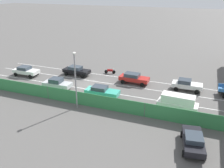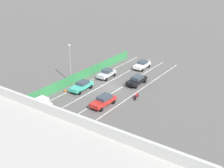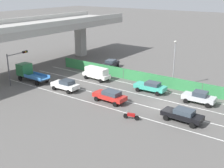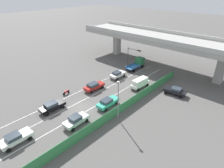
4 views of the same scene
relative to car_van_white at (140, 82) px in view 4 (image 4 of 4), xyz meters
name	(u,v)px [view 4 (image 4 of 4)]	position (x,y,z in m)	size (l,w,h in m)	color
ground_plane	(80,108)	(-3.47, -13.98, -1.18)	(300.00, 300.00, 0.00)	#565451
lane_line_left_edge	(80,91)	(-8.36, -10.00, -1.17)	(0.14, 43.95, 0.01)	silver
lane_line_mid_left	(90,96)	(-5.10, -10.00, -1.17)	(0.14, 43.95, 0.01)	silver
lane_line_mid_right	(102,102)	(-1.84, -10.00, -1.17)	(0.14, 43.95, 0.01)	silver
lane_line_right_edge	(114,109)	(1.42, -10.00, -1.17)	(0.14, 43.95, 0.01)	silver
elevated_overpass	(161,40)	(-3.47, 13.97, 6.08)	(48.16, 10.67, 8.97)	#A09E99
green_fence	(121,108)	(3.01, -10.00, -0.28)	(0.10, 40.05, 1.79)	#338447
car_van_white	(140,82)	(0.00, 0.00, 0.00)	(2.16, 4.89, 2.05)	silver
car_sedan_white	(15,138)	(-3.31, -25.65, -0.29)	(2.11, 4.42, 1.59)	white
car_sedan_silver	(76,120)	(-0.22, -17.37, -0.27)	(2.10, 4.29, 1.69)	#B7BABC
car_hatchback_white	(118,74)	(-6.81, 0.41, -0.28)	(2.04, 4.29, 1.64)	silver
car_sedan_red	(94,86)	(-6.62, -7.57, -0.27)	(2.11, 4.68, 1.61)	red
car_taxi_teal	(108,102)	(-0.11, -10.14, -0.30)	(2.09, 4.70, 1.57)	teal
car_sedan_black	(52,106)	(-6.61, -17.74, -0.30)	(2.07, 4.70, 1.56)	black
flatbed_truck_blue	(138,63)	(-6.84, 8.79, 0.20)	(2.27, 5.90, 2.71)	black
motorcycle	(66,92)	(-9.52, -12.71, -0.72)	(0.69, 1.92, 0.93)	black
parked_sedan_dark	(175,91)	(7.09, 2.34, -0.32)	(4.74, 2.59, 1.53)	black
traffic_light	(133,53)	(-8.87, 8.88, 2.47)	(4.05, 0.48, 5.05)	#47474C
street_lamp	(118,97)	(3.83, -11.81, 3.17)	(0.60, 0.36, 7.16)	gray
traffic_cone	(123,104)	(1.83, -8.03, -0.91)	(0.47, 0.47, 0.59)	orange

